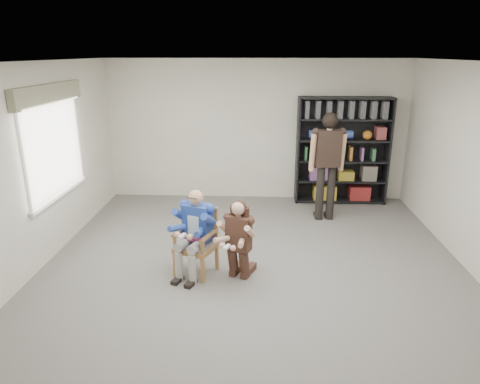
# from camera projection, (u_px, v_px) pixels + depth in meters

# --- Properties ---
(room_shell) EXTENTS (6.00, 7.00, 2.80)m
(room_shell) POSITION_uv_depth(u_px,v_px,m) (254.00, 180.00, 5.28)
(room_shell) COLOR beige
(room_shell) RESTS_ON ground
(floor) EXTENTS (6.00, 7.00, 0.01)m
(floor) POSITION_uv_depth(u_px,v_px,m) (253.00, 281.00, 5.72)
(floor) COLOR slate
(floor) RESTS_ON ground
(window_left) EXTENTS (0.16, 2.00, 1.75)m
(window_left) POSITION_uv_depth(u_px,v_px,m) (55.00, 143.00, 6.29)
(window_left) COLOR silver
(window_left) RESTS_ON room_shell
(armchair) EXTENTS (0.69, 0.68, 0.93)m
(armchair) POSITION_uv_depth(u_px,v_px,m) (196.00, 242.00, 5.78)
(armchair) COLOR #935529
(armchair) RESTS_ON floor
(seated_man) EXTENTS (0.75, 0.86, 1.20)m
(seated_man) POSITION_uv_depth(u_px,v_px,m) (195.00, 233.00, 5.74)
(seated_man) COLOR navy
(seated_man) RESTS_ON floor
(kneeling_woman) EXTENTS (0.70, 0.86, 1.10)m
(kneeling_woman) POSITION_uv_depth(u_px,v_px,m) (238.00, 241.00, 5.62)
(kneeling_woman) COLOR #3D221B
(kneeling_woman) RESTS_ON floor
(bookshelf) EXTENTS (1.80, 0.38, 2.10)m
(bookshelf) POSITION_uv_depth(u_px,v_px,m) (342.00, 151.00, 8.43)
(bookshelf) COLOR black
(bookshelf) RESTS_ON floor
(standing_man) EXTENTS (0.62, 0.39, 1.92)m
(standing_man) POSITION_uv_depth(u_px,v_px,m) (327.00, 168.00, 7.54)
(standing_man) COLOR black
(standing_man) RESTS_ON floor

